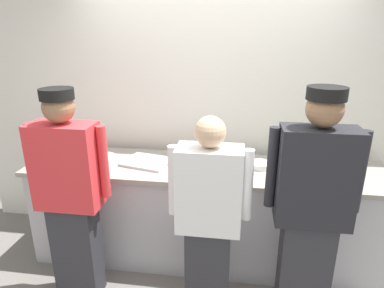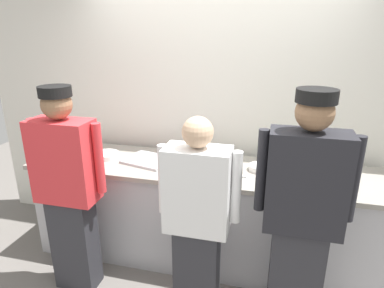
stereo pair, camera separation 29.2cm
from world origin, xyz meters
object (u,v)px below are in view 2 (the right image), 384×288
Objects in this scene: squeeze_bottle_primary at (299,158)px; plate_stack_front at (260,168)px; chef_center at (197,220)px; chef_near_left at (68,188)px; chef_far_right at (302,214)px; mixing_bowl_steel at (203,158)px; plate_stack_rear at (106,155)px; chefs_knife at (227,174)px; ramekin_red_sauce at (351,185)px; ramekin_yellow_sauce at (57,159)px; sheet_tray at (148,160)px.

plate_stack_front is at bearing -162.14° from squeeze_bottle_primary.
chef_center is 8.19× the size of plate_stack_front.
chef_near_left is 1.75m from chef_far_right.
chef_center is 5.00× the size of mixing_bowl_steel.
plate_stack_rear is at bearing 160.00° from chef_far_right.
chef_center is 0.59m from chefs_knife.
plate_stack_rear is 2.68× the size of ramekin_red_sauce.
ramekin_yellow_sauce is at bearing -170.84° from squeeze_bottle_primary.
chef_near_left is 4.22× the size of sheet_tray.
chef_far_right is at bearing 3.97° from chef_center.
squeeze_bottle_primary is at bearing 23.64° from chef_near_left.
plate_stack_front is at bearing 2.03° from plate_stack_rear.
chef_far_right is 2.18m from ramekin_yellow_sauce.
mixing_bowl_steel is at bearing -171.57° from squeeze_bottle_primary.
chef_center is at bearing -117.58° from plate_stack_front.
squeeze_bottle_primary is (1.33, 0.15, 0.09)m from sheet_tray.
ramekin_yellow_sauce reaches higher than sheet_tray.
chef_center is at bearing -32.98° from plate_stack_rear.
chef_center is at bearing -129.92° from squeeze_bottle_primary.
mixing_bowl_steel is at bearing -177.77° from plate_stack_front.
plate_stack_front is (0.38, 0.73, 0.13)m from chef_center.
sheet_tray is at bearing -173.77° from squeeze_bottle_primary.
chef_far_right reaches higher than sheet_tray.
chefs_knife is (1.18, 0.50, 0.03)m from chef_near_left.
squeeze_bottle_primary is (1.76, 0.77, 0.12)m from chef_near_left.
chef_near_left is at bearing -145.40° from mixing_bowl_steel.
plate_stack_rear is 2.14m from ramekin_red_sauce.
mixing_bowl_steel is (-0.12, 0.71, 0.18)m from chef_center.
plate_stack_front is 1.85m from ramekin_yellow_sauce.
chef_far_right is 1.05m from mixing_bowl_steel.
chefs_knife is (1.57, 0.07, -0.02)m from ramekin_yellow_sauce.
chef_center is 0.70m from chef_far_right.
chefs_knife is (0.75, -0.13, -0.01)m from sheet_tray.
squeeze_bottle_primary is (0.82, 0.12, 0.03)m from mixing_bowl_steel.
plate_stack_rear is 2.20× the size of ramekin_yellow_sauce.
chefs_knife is (0.12, 0.56, 0.11)m from chef_center.
chef_far_right reaches higher than mixing_bowl_steel.
mixing_bowl_steel reaches higher than chefs_knife.
chef_near_left is at bearing -47.32° from ramekin_yellow_sauce.
sheet_tray is 1.34m from squeeze_bottle_primary.
chefs_knife is at bearing 137.77° from chef_far_right.
plate_stack_rear is 1.18m from chefs_knife.
sheet_tray is at bearing 55.60° from chef_near_left.
ramekin_yellow_sauce is (-0.40, -0.19, -0.00)m from plate_stack_rear.
chef_far_right reaches higher than chefs_knife.
ramekin_red_sauce is at bearing 52.80° from chef_far_right.
chef_center reaches higher than ramekin_red_sauce.
squeeze_bottle_primary is at bearing 89.50° from chef_far_right.
chef_far_right is 0.79m from squeeze_bottle_primary.
chef_far_right reaches higher than plate_stack_front.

